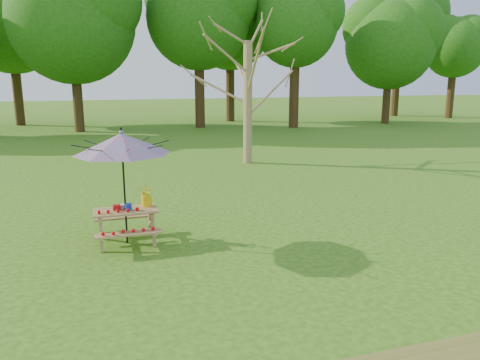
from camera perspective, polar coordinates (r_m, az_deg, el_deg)
name	(u,v)px	position (r m, az deg, el deg)	size (l,w,h in m)	color
ground	(264,282)	(7.56, 2.98, -12.33)	(120.00, 120.00, 0.00)	#2A6112
picnic_table	(126,227)	(9.36, -13.67, -5.55)	(1.20, 1.32, 0.67)	olive
patio_umbrella	(122,144)	(9.00, -14.21, 4.32)	(1.94, 1.94, 2.25)	black
produce_bins	(123,207)	(9.26, -14.09, -3.20)	(0.35, 0.33, 0.13)	#AD0D12
tomatoes_row	(118,211)	(9.07, -14.66, -3.68)	(0.77, 0.13, 0.07)	red
flower_bucket	(146,194)	(9.37, -11.35, -1.73)	(0.29, 0.25, 0.45)	yellow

